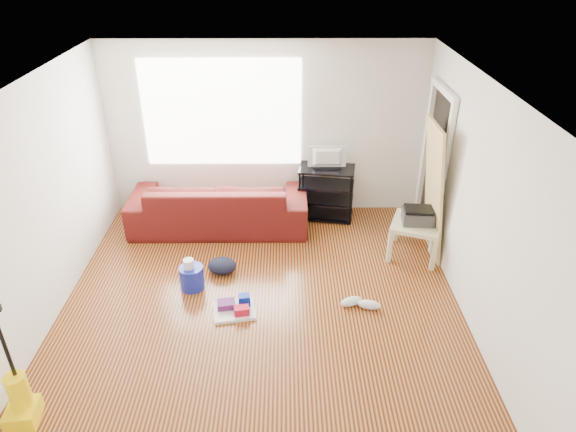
{
  "coord_description": "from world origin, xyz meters",
  "views": [
    {
      "loc": [
        0.27,
        -4.44,
        3.74
      ],
      "look_at": [
        0.31,
        0.6,
        0.92
      ],
      "focal_mm": 32.0,
      "sensor_mm": 36.0,
      "label": 1
    }
  ],
  "objects_px": {
    "backpack": "(223,272)",
    "sofa": "(221,226)",
    "tv_stand": "(326,192)",
    "cleaning_tray": "(235,308)",
    "side_table": "(416,227)",
    "bucket": "(193,287)",
    "vacuum": "(20,400)"
  },
  "relations": [
    {
      "from": "backpack",
      "to": "sofa",
      "type": "bearing_deg",
      "value": 104.1
    },
    {
      "from": "tv_stand",
      "to": "backpack",
      "type": "height_order",
      "value": "tv_stand"
    },
    {
      "from": "tv_stand",
      "to": "cleaning_tray",
      "type": "distance_m",
      "value": 2.48
    },
    {
      "from": "sofa",
      "to": "cleaning_tray",
      "type": "relative_size",
      "value": 4.82
    },
    {
      "from": "side_table",
      "to": "backpack",
      "type": "xyz_separation_m",
      "value": [
        -2.46,
        -0.39,
        -0.41
      ]
    },
    {
      "from": "sofa",
      "to": "backpack",
      "type": "bearing_deg",
      "value": 97.21
    },
    {
      "from": "bucket",
      "to": "cleaning_tray",
      "type": "xyz_separation_m",
      "value": [
        0.55,
        -0.45,
        0.05
      ]
    },
    {
      "from": "side_table",
      "to": "bucket",
      "type": "height_order",
      "value": "side_table"
    },
    {
      "from": "cleaning_tray",
      "to": "sofa",
      "type": "bearing_deg",
      "value": 101.05
    },
    {
      "from": "cleaning_tray",
      "to": "backpack",
      "type": "bearing_deg",
      "value": 106.68
    },
    {
      "from": "sofa",
      "to": "tv_stand",
      "type": "xyz_separation_m",
      "value": [
        1.52,
        0.27,
        0.4
      ]
    },
    {
      "from": "tv_stand",
      "to": "vacuum",
      "type": "height_order",
      "value": "vacuum"
    },
    {
      "from": "tv_stand",
      "to": "backpack",
      "type": "distance_m",
      "value": 2.02
    },
    {
      "from": "sofa",
      "to": "cleaning_tray",
      "type": "xyz_separation_m",
      "value": [
        0.37,
        -1.89,
        0.05
      ]
    },
    {
      "from": "sofa",
      "to": "backpack",
      "type": "relative_size",
      "value": 6.98
    },
    {
      "from": "vacuum",
      "to": "sofa",
      "type": "bearing_deg",
      "value": 61.1
    },
    {
      "from": "side_table",
      "to": "cleaning_tray",
      "type": "height_order",
      "value": "side_table"
    },
    {
      "from": "sofa",
      "to": "side_table",
      "type": "relative_size",
      "value": 3.21
    },
    {
      "from": "backpack",
      "to": "cleaning_tray",
      "type": "bearing_deg",
      "value": -66.44
    },
    {
      "from": "backpack",
      "to": "vacuum",
      "type": "bearing_deg",
      "value": -117.48
    },
    {
      "from": "cleaning_tray",
      "to": "bucket",
      "type": "bearing_deg",
      "value": 140.78
    },
    {
      "from": "vacuum",
      "to": "backpack",
      "type": "bearing_deg",
      "value": 48.78
    },
    {
      "from": "tv_stand",
      "to": "vacuum",
      "type": "distance_m",
      "value": 4.6
    },
    {
      "from": "side_table",
      "to": "cleaning_tray",
      "type": "bearing_deg",
      "value": -153.02
    },
    {
      "from": "side_table",
      "to": "bucket",
      "type": "distance_m",
      "value": 2.9
    },
    {
      "from": "side_table",
      "to": "vacuum",
      "type": "distance_m",
      "value": 4.71
    },
    {
      "from": "backpack",
      "to": "tv_stand",
      "type": "bearing_deg",
      "value": 52.55
    },
    {
      "from": "sofa",
      "to": "cleaning_tray",
      "type": "height_order",
      "value": "sofa"
    },
    {
      "from": "cleaning_tray",
      "to": "tv_stand",
      "type": "bearing_deg",
      "value": 61.93
    },
    {
      "from": "bucket",
      "to": "cleaning_tray",
      "type": "relative_size",
      "value": 0.56
    },
    {
      "from": "sofa",
      "to": "backpack",
      "type": "xyz_separation_m",
      "value": [
        0.14,
        -1.14,
        0.0
      ]
    },
    {
      "from": "vacuum",
      "to": "side_table",
      "type": "bearing_deg",
      "value": 26.13
    }
  ]
}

